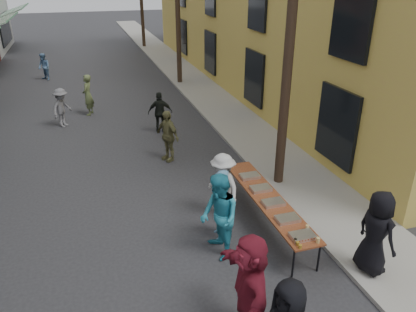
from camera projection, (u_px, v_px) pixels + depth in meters
ground at (150, 283)px, 8.09m from camera, size 120.00×120.00×0.00m
sidewalk at (192, 82)px, 22.42m from camera, size 2.20×60.00×0.10m
utility_pole_near at (291, 23)px, 9.97m from camera, size 0.26×0.26×9.00m
serving_table at (268, 199)px, 9.67m from camera, size 0.70×4.00×0.75m
catering_tray_sausage at (303, 236)px, 8.21m from camera, size 0.50×0.33×0.08m
catering_tray_foil_b at (288, 219)px, 8.78m from camera, size 0.50×0.33×0.08m
catering_tray_buns at (273, 203)px, 9.38m from camera, size 0.50×0.33×0.08m
catering_tray_foil_d at (261, 188)px, 9.99m from camera, size 0.50×0.33×0.08m
catering_tray_buns_end at (250, 176)px, 10.59m from camera, size 0.50×0.33×0.08m
condiment_jar_a at (300, 247)px, 7.89m from camera, size 0.07×0.07×0.08m
condiment_jar_b at (298, 244)px, 7.98m from camera, size 0.07×0.07×0.08m
condiment_jar_c at (295, 241)px, 8.07m from camera, size 0.07×0.07×0.08m
cup_stack at (318, 240)px, 8.04m from camera, size 0.08×0.08×0.12m
guest_front_b at (220, 205)px, 9.18m from camera, size 0.44×0.64×1.70m
guest_front_c at (219, 217)px, 8.52m from camera, size 0.77×0.97×1.93m
guest_front_d at (223, 186)px, 9.98m from camera, size 0.91×1.23×1.70m
guest_front_e at (168, 136)px, 13.01m from camera, size 0.83×1.07×1.69m
guest_queue_back at (249, 286)px, 6.66m from camera, size 0.72×1.84×1.94m
server at (376, 233)px, 7.96m from camera, size 0.69×0.95×1.80m
passerby_left at (62, 108)px, 15.88m from camera, size 1.05×1.14×1.54m
passerby_mid at (160, 112)px, 15.32m from camera, size 0.97×0.54×1.57m
passerby_right at (88, 95)px, 17.16m from camera, size 0.60×0.73×1.73m
passerby_far at (44, 67)px, 22.69m from camera, size 0.87×0.91×1.48m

